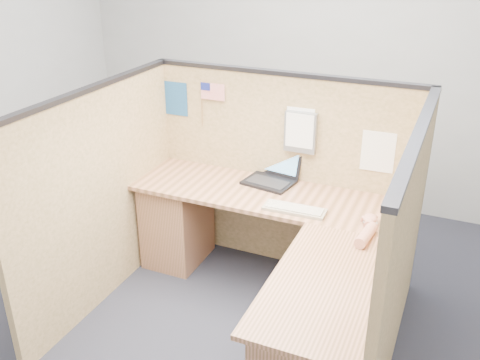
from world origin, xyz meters
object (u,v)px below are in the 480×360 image
at_px(l_desk, 271,268).
at_px(mouse, 370,222).
at_px(keyboard, 294,209).
at_px(laptop, 272,172).

xyz_separation_m(l_desk, mouse, (0.57, 0.22, 0.36)).
height_order(keyboard, mouse, mouse).
xyz_separation_m(l_desk, keyboard, (0.08, 0.21, 0.35)).
distance_m(keyboard, mouse, 0.49).
xyz_separation_m(laptop, mouse, (0.80, -0.39, -0.04)).
height_order(l_desk, laptop, laptop).
bearing_deg(keyboard, l_desk, -111.69).
bearing_deg(mouse, keyboard, -178.66).
bearing_deg(keyboard, laptop, 125.85).
height_order(laptop, keyboard, laptop).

